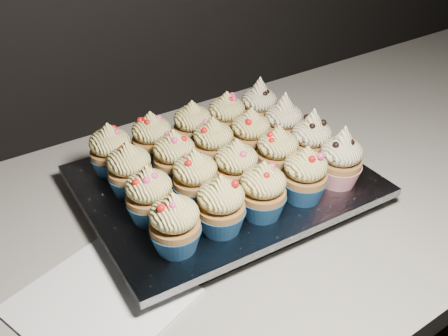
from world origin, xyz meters
name	(u,v)px	position (x,y,z in m)	size (l,w,h in m)	color
worktop	(232,206)	(0.00, 1.70, 0.88)	(2.44, 0.64, 0.04)	beige
napkin	(101,301)	(-0.25, 1.62, 0.90)	(0.17, 0.17, 0.00)	white
baking_tray	(224,189)	(-0.01, 1.71, 0.91)	(0.37, 0.29, 0.02)	black
foil_lining	(224,180)	(-0.01, 1.71, 0.93)	(0.41, 0.32, 0.01)	silver
cupcake_0	(175,224)	(-0.15, 1.61, 0.97)	(0.06, 0.06, 0.08)	navy
cupcake_1	(221,206)	(-0.08, 1.61, 0.97)	(0.06, 0.06, 0.08)	navy
cupcake_2	(263,191)	(-0.02, 1.61, 0.97)	(0.06, 0.06, 0.08)	navy
cupcake_3	(305,175)	(0.05, 1.60, 0.97)	(0.06, 0.06, 0.08)	navy
cupcake_4	(341,159)	(0.12, 1.60, 0.97)	(0.06, 0.06, 0.10)	red
cupcake_5	(150,196)	(-0.14, 1.68, 0.97)	(0.06, 0.06, 0.08)	navy
cupcake_6	(195,179)	(-0.08, 1.68, 0.97)	(0.06, 0.06, 0.08)	navy
cupcake_7	(236,167)	(-0.01, 1.67, 0.97)	(0.06, 0.06, 0.08)	navy
cupcake_8	(277,153)	(0.06, 1.67, 0.97)	(0.06, 0.06, 0.08)	navy
cupcake_9	(311,141)	(0.12, 1.67, 0.97)	(0.06, 0.06, 0.10)	red
cupcake_10	(130,170)	(-0.14, 1.75, 0.97)	(0.06, 0.06, 0.08)	navy
cupcake_11	(175,158)	(-0.07, 1.74, 0.97)	(0.06, 0.06, 0.08)	navy
cupcake_12	(213,144)	(-0.01, 1.74, 0.97)	(0.06, 0.06, 0.08)	navy
cupcake_13	(250,135)	(0.06, 1.73, 0.97)	(0.06, 0.06, 0.08)	navy
cupcake_14	(283,123)	(0.12, 1.73, 0.97)	(0.06, 0.06, 0.10)	red
cupcake_15	(111,151)	(-0.14, 1.81, 0.97)	(0.06, 0.06, 0.08)	navy
cupcake_16	(152,139)	(-0.07, 1.81, 0.97)	(0.06, 0.06, 0.08)	navy
cupcake_17	(193,127)	(0.00, 1.81, 0.97)	(0.06, 0.06, 0.08)	navy
cupcake_18	(227,117)	(0.06, 1.80, 0.97)	(0.06, 0.06, 0.08)	navy
cupcake_19	(259,107)	(0.13, 1.80, 0.97)	(0.06, 0.06, 0.10)	red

